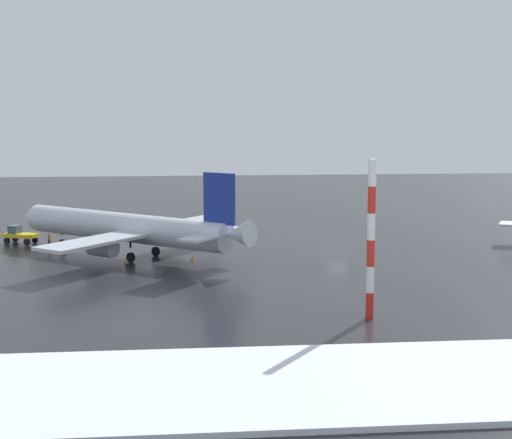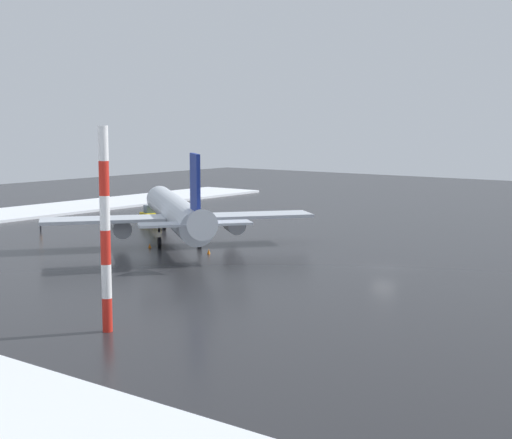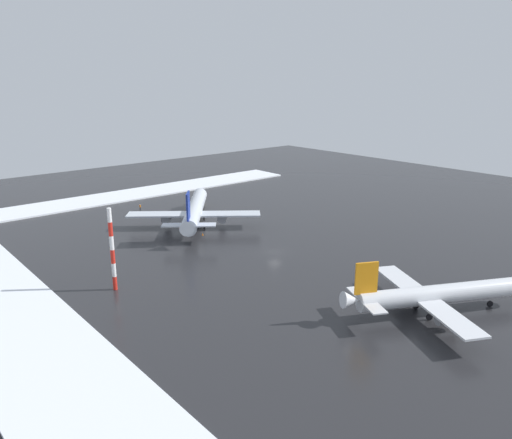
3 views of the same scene
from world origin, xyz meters
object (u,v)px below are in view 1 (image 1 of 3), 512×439
Objects in this scene: airplane_parked_portside at (129,228)px; pushback_tug at (19,234)px; ground_crew_beside_wing at (49,239)px; antenna_mast at (371,240)px; traffic_cone_near_nose at (192,259)px; traffic_cone_mid_line at (126,261)px.

pushback_tug is at bearing 2.37° from airplane_parked_portside.
airplane_parked_portside is 18.64× the size of ground_crew_beside_wing.
airplane_parked_portside is at bearing 166.49° from pushback_tug.
ground_crew_beside_wing is (4.48, -2.37, -0.31)m from pushback_tug.
antenna_mast reaches higher than traffic_cone_near_nose.
airplane_parked_portside is 57.94× the size of traffic_cone_mid_line.
traffic_cone_mid_line is (11.34, -13.77, -0.70)m from ground_crew_beside_wing.
pushback_tug is at bearing 132.07° from antenna_mast.
airplane_parked_portside is 2.22× the size of antenna_mast.
traffic_cone_mid_line is at bearing 130.59° from antenna_mast.
antenna_mast is at bearing 165.02° from airplane_parked_portside.
ground_crew_beside_wing is at bearing 146.87° from traffic_cone_near_nose.
antenna_mast is 33.21m from traffic_cone_near_nose.
ground_crew_beside_wing is 23.23m from traffic_cone_near_nose.
antenna_mast is (34.90, -41.27, 6.20)m from ground_crew_beside_wing.
airplane_parked_portside is 15.22m from ground_crew_beside_wing.
antenna_mast is at bearing -61.59° from traffic_cone_near_nose.
antenna_mast is (23.32, -31.79, 3.41)m from airplane_parked_portside.
pushback_tug reaches higher than traffic_cone_near_nose.
pushback_tug is 28.29m from traffic_cone_near_nose.
ground_crew_beside_wing is 54.40m from antenna_mast.
pushback_tug reaches higher than ground_crew_beside_wing.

